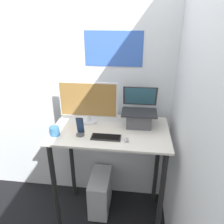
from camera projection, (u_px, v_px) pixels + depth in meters
The scene contains 10 objects.
wall_back at pixel (115, 96), 2.33m from camera, with size 6.00×0.06×2.60m.
wall_side_right at pixel (190, 134), 1.60m from camera, with size 0.05×6.00×2.60m.
desk at pixel (110, 151), 2.14m from camera, with size 1.09×0.65×1.11m.
laptop at pixel (139, 116), 2.07m from camera, with size 0.33×0.30×0.36m.
monitor at pixel (88, 102), 2.09m from camera, with size 0.56×0.15×0.41m.
keyboard at pixel (106, 137), 1.89m from camera, with size 0.26×0.10×0.02m.
mouse at pixel (126, 140), 1.85m from camera, with size 0.04×0.06×0.03m.
cell_phone at pixel (80, 130), 1.92m from camera, with size 0.07×0.07×0.17m.
computer_tower at pixel (100, 192), 2.51m from camera, with size 0.21×0.44×0.45m.
mug at pixel (55, 131), 1.93m from camera, with size 0.09×0.09×0.08m.
Camera 1 is at (0.24, -1.45, 2.10)m, focal length 35.00 mm.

